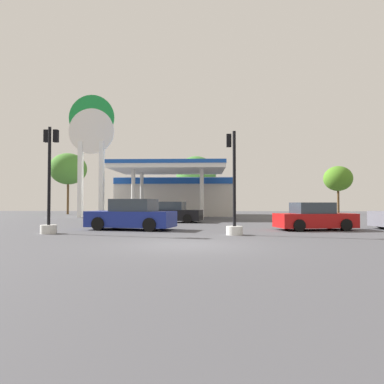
# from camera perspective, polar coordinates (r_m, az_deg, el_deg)

# --- Properties ---
(ground_plane) EXTENTS (90.00, 90.00, 0.00)m
(ground_plane) POSITION_cam_1_polar(r_m,az_deg,el_deg) (11.83, -0.77, -8.55)
(ground_plane) COLOR #47474C
(ground_plane) RESTS_ON ground
(gas_station) EXTENTS (11.95, 13.30, 4.78)m
(gas_station) POSITION_cam_1_polar(r_m,az_deg,el_deg) (36.67, -2.70, -0.30)
(gas_station) COLOR beige
(gas_station) RESTS_ON ground
(station_pole_sign) EXTENTS (4.35, 0.56, 11.66)m
(station_pole_sign) POSITION_cam_1_polar(r_m,az_deg,el_deg) (35.29, -15.92, 8.17)
(station_pole_sign) COLOR white
(station_pole_sign) RESTS_ON ground
(car_0) EXTENTS (4.30, 2.37, 1.46)m
(car_0) POSITION_cam_1_polar(r_m,az_deg,el_deg) (25.04, -3.18, -3.40)
(car_0) COLOR black
(car_0) RESTS_ON ground
(car_2) EXTENTS (4.15, 2.30, 1.41)m
(car_2) POSITION_cam_1_polar(r_m,az_deg,el_deg) (19.11, 19.14, -3.92)
(car_2) COLOR black
(car_2) RESTS_ON ground
(car_3) EXTENTS (4.72, 2.74, 1.59)m
(car_3) POSITION_cam_1_polar(r_m,az_deg,el_deg) (18.50, -9.72, -3.81)
(car_3) COLOR black
(car_3) RESTS_ON ground
(traffic_signal_0) EXTENTS (0.72, 0.72, 4.84)m
(traffic_signal_0) POSITION_cam_1_polar(r_m,az_deg,el_deg) (17.25, -22.03, -0.97)
(traffic_signal_0) COLOR silver
(traffic_signal_0) RESTS_ON ground
(traffic_signal_1) EXTENTS (0.72, 0.72, 4.53)m
(traffic_signal_1) POSITION_cam_1_polar(r_m,az_deg,el_deg) (15.46, 6.76, -2.39)
(traffic_signal_1) COLOR silver
(traffic_signal_1) RESTS_ON ground
(tree_0) EXTENTS (4.32, 4.32, 7.22)m
(tree_0) POSITION_cam_1_polar(r_m,az_deg,el_deg) (44.33, -19.35, 3.53)
(tree_0) COLOR brown
(tree_0) RESTS_ON ground
(tree_1) EXTENTS (4.68, 4.68, 6.86)m
(tree_1) POSITION_cam_1_polar(r_m,az_deg,el_deg) (41.79, 0.66, 2.73)
(tree_1) COLOR brown
(tree_1) RESTS_ON ground
(tree_2) EXTENTS (3.31, 3.31, 5.69)m
(tree_2) POSITION_cam_1_polar(r_m,az_deg,el_deg) (45.11, 22.50, 2.00)
(tree_2) COLOR brown
(tree_2) RESTS_ON ground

